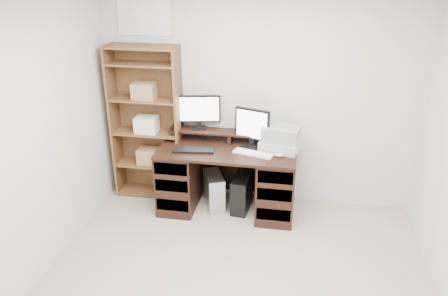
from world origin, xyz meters
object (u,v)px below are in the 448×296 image
(tower_black, at_px, (242,193))
(bookshelf, at_px, (147,122))
(monitor_wide, at_px, (199,110))
(desk, at_px, (227,178))
(printer, at_px, (280,145))
(monitor_small, at_px, (252,126))
(tower_silver, at_px, (214,190))

(tower_black, height_order, bookshelf, bookshelf)
(monitor_wide, bearing_deg, tower_black, -34.00)
(monitor_wide, bearing_deg, bookshelf, 173.35)
(desk, relative_size, printer, 3.68)
(monitor_wide, relative_size, monitor_small, 1.12)
(desk, relative_size, tower_black, 3.52)
(monitor_small, xyz_separation_m, bookshelf, (-1.23, 0.10, -0.07))
(desk, distance_m, monitor_small, 0.66)
(bookshelf, bearing_deg, monitor_wide, 4.12)
(desk, relative_size, monitor_small, 3.47)
(monitor_wide, xyz_separation_m, printer, (0.94, -0.18, -0.28))
(tower_black, xyz_separation_m, bookshelf, (-1.14, 0.19, 0.71))
(printer, xyz_separation_m, bookshelf, (-1.54, 0.14, 0.12))
(monitor_wide, height_order, tower_silver, monitor_wide)
(printer, bearing_deg, desk, -158.01)
(tower_silver, distance_m, tower_black, 0.33)
(tower_black, bearing_deg, desk, -165.39)
(monitor_wide, bearing_deg, printer, -21.62)
(tower_silver, height_order, tower_black, tower_black)
(desk, distance_m, tower_black, 0.25)
(desk, height_order, monitor_small, monitor_small)
(tower_black, bearing_deg, monitor_wide, 162.54)
(printer, relative_size, bookshelf, 0.23)
(tower_silver, xyz_separation_m, bookshelf, (-0.81, 0.18, 0.72))
(printer, bearing_deg, monitor_wide, -176.50)
(monitor_small, bearing_deg, tower_silver, -150.90)
(printer, bearing_deg, monitor_small, -172.03)
(desk, relative_size, monitor_wide, 3.10)
(desk, height_order, printer, printer)
(desk, bearing_deg, monitor_wide, 145.43)
(printer, distance_m, bookshelf, 1.55)
(printer, xyz_separation_m, tower_silver, (-0.73, -0.05, -0.60))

